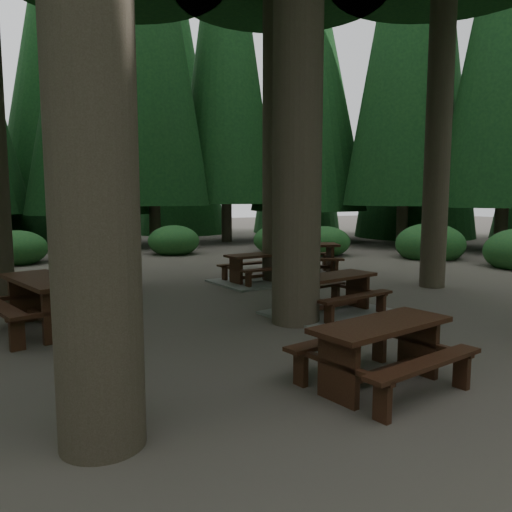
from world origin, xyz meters
name	(u,v)px	position (x,y,z in m)	size (l,w,h in m)	color
ground	(258,330)	(0.00, 0.00, 0.00)	(80.00, 80.00, 0.00)	#4D443F
picnic_table_a	(333,301)	(1.71, 0.45, 0.25)	(2.61, 2.34, 0.75)	gray
picnic_table_b	(44,296)	(-3.27, 1.31, 0.58)	(2.21, 2.46, 0.88)	#351510
picnic_table_c	(259,273)	(1.81, 4.18, 0.25)	(2.48, 2.17, 0.74)	gray
picnic_table_d	(302,254)	(3.47, 4.94, 0.58)	(2.41, 2.15, 0.87)	#351510
picnic_table_e	(381,344)	(0.33, -2.85, 0.51)	(2.08, 1.83, 0.77)	#351510
shrub_ring	(277,295)	(0.70, 0.75, 0.40)	(23.86, 24.64, 1.49)	#205D2C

